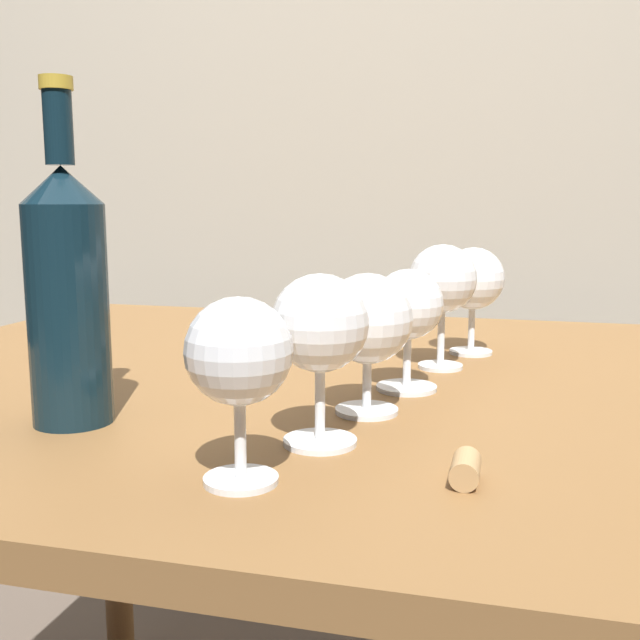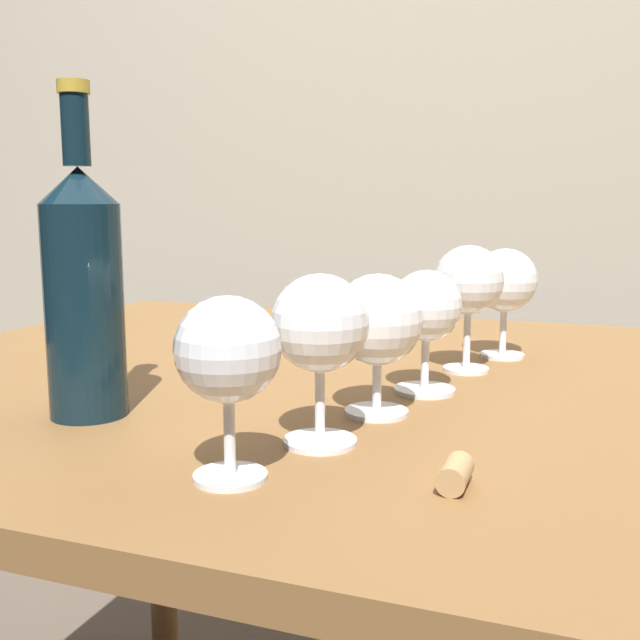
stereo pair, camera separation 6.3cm
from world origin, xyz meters
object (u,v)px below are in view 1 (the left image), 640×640
wine_glass_rose (408,308)px  wine_bottle (67,290)px  wine_glass_amber (473,281)px  cork (465,469)px  wine_glass_port (443,281)px  wine_glass_pinot (320,327)px  wine_glass_white (368,319)px  wine_glass_cabernet (239,355)px

wine_glass_rose → wine_bottle: size_ratio=0.43×
wine_glass_amber → cork: (0.02, -0.49, -0.09)m
wine_bottle → cork: size_ratio=7.61×
wine_glass_port → cork: wine_glass_port is taller
wine_glass_amber → cork: size_ratio=3.50×
wine_glass_rose → wine_bottle: wine_bottle is taller
wine_glass_pinot → wine_glass_port: (0.07, 0.33, 0.01)m
wine_glass_pinot → wine_glass_white: bearing=78.7°
wine_bottle → wine_glass_white: bearing=20.8°
wine_glass_pinot → wine_glass_port: 0.33m
wine_glass_white → wine_glass_rose: size_ratio=1.03×
wine_glass_cabernet → wine_glass_amber: wine_glass_amber is taller
wine_glass_port → cork: 0.40m
wine_glass_pinot → wine_glass_port: bearing=77.4°
wine_glass_pinot → wine_glass_white: size_ratio=1.07×
wine_glass_white → wine_glass_pinot: bearing=-101.3°
wine_glass_pinot → wine_glass_amber: wine_glass_pinot is taller
wine_glass_rose → wine_glass_port: wine_glass_port is taller
wine_glass_pinot → wine_bottle: (-0.24, 0.00, 0.02)m
wine_glass_cabernet → wine_glass_pinot: bearing=71.1°
wine_bottle → cork: (0.37, -0.06, -0.12)m
wine_glass_pinot → wine_glass_rose: bearing=77.3°
wine_glass_cabernet → wine_bottle: (-0.21, 0.11, 0.03)m
wine_bottle → cork: wine_bottle is taller
wine_glass_rose → wine_glass_amber: wine_glass_amber is taller
wine_glass_pinot → wine_glass_amber: bearing=76.2°
wine_glass_cabernet → wine_glass_rose: size_ratio=1.04×
wine_glass_white → cork: 0.21m
wine_glass_cabernet → wine_glass_white: bearing=74.9°
wine_glass_rose → wine_glass_amber: 0.23m
wine_glass_cabernet → wine_glass_pinot: (0.04, 0.10, 0.01)m
wine_glass_cabernet → wine_glass_white: size_ratio=1.01×
wine_glass_port → wine_bottle: (-0.32, -0.32, 0.02)m
wine_glass_port → cork: (0.06, -0.38, -0.10)m
wine_glass_rose → wine_glass_amber: size_ratio=0.92×
wine_glass_amber → wine_glass_white: bearing=-104.7°
cork → wine_glass_port: bearing=98.2°
wine_glass_cabernet → cork: (0.16, 0.04, -0.09)m
wine_glass_port → wine_glass_amber: bearing=72.3°
wine_glass_pinot → wine_bottle: size_ratio=0.47×
wine_glass_rose → cork: bearing=-72.9°
wine_glass_pinot → cork: size_ratio=3.56×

